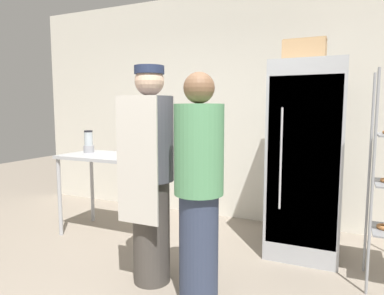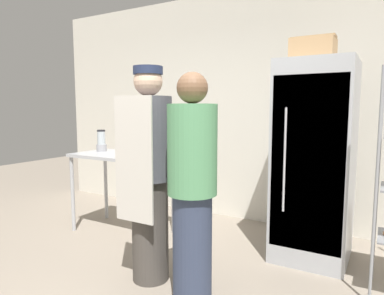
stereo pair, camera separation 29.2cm
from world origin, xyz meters
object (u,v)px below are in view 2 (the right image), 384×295
at_px(donut_box, 149,152).
at_px(person_baker, 149,172).
at_px(blender_pitcher, 101,142).
at_px(cardboard_storage_box, 313,49).
at_px(refrigerator, 314,161).
at_px(person_customer, 192,188).

height_order(donut_box, person_baker, person_baker).
relative_size(donut_box, blender_pitcher, 1.04).
relative_size(donut_box, cardboard_storage_box, 0.70).
xyz_separation_m(refrigerator, cardboard_storage_box, (-0.06, 0.02, 1.05)).
bearing_deg(donut_box, refrigerator, 13.81).
bearing_deg(blender_pitcher, person_baker, -31.67).
height_order(blender_pitcher, person_baker, person_baker).
height_order(donut_box, cardboard_storage_box, cardboard_storage_box).
bearing_deg(refrigerator, blender_pitcher, -172.55).
relative_size(blender_pitcher, person_baker, 0.15).
relative_size(refrigerator, person_customer, 1.11).
bearing_deg(cardboard_storage_box, person_baker, -131.44).
bearing_deg(blender_pitcher, refrigerator, 7.45).
distance_m(refrigerator, cardboard_storage_box, 1.05).
bearing_deg(refrigerator, donut_box, -166.19).
distance_m(blender_pitcher, cardboard_storage_box, 2.59).
bearing_deg(cardboard_storage_box, donut_box, -165.05).
relative_size(blender_pitcher, person_customer, 0.16).
relative_size(donut_box, person_customer, 0.16).
bearing_deg(refrigerator, person_customer, -115.97).
bearing_deg(person_customer, blender_pitcher, 152.60).
bearing_deg(person_baker, donut_box, 126.68).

